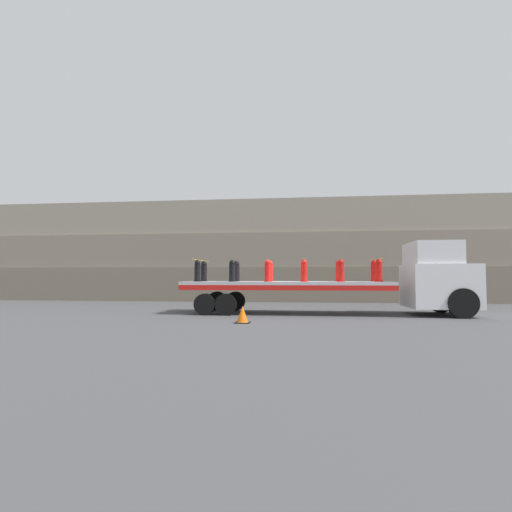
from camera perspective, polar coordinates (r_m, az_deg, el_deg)
name	(u,v)px	position (r m, az deg, el deg)	size (l,w,h in m)	color
ground_plane	(286,313)	(16.86, 4.37, -8.18)	(120.00, 120.00, 0.00)	#474749
rock_cliff	(292,251)	(25.71, 5.21, 0.73)	(60.00, 3.30, 6.37)	#706656
truck_cab	(440,279)	(17.62, 24.79, -2.95)	(2.48, 2.73, 2.91)	silver
flatbed_trailer	(271,288)	(16.83, 2.20, -4.57)	(8.55, 2.53, 1.33)	#B2B2B7
fire_hydrant_black_near_0	(198,271)	(16.83, -8.35, -2.13)	(0.32, 0.47, 0.90)	black
fire_hydrant_black_far_0	(204,271)	(17.86, -7.45, -2.19)	(0.32, 0.47, 0.90)	black
fire_hydrant_black_near_1	(232,271)	(16.50, -3.41, -2.15)	(0.32, 0.47, 0.90)	black
fire_hydrant_black_far_1	(237,271)	(17.56, -2.79, -2.20)	(0.32, 0.47, 0.90)	black
fire_hydrant_red_near_2	(268,271)	(16.31, 1.68, -2.14)	(0.32, 0.47, 0.90)	red
fire_hydrant_red_far_2	(270,271)	(17.37, 2.00, -2.19)	(0.32, 0.47, 0.90)	red
fire_hydrant_red_near_3	(304,271)	(16.24, 6.86, -2.12)	(0.32, 0.47, 0.90)	red
fire_hydrant_red_far_3	(304,271)	(17.31, 6.86, -2.17)	(0.32, 0.47, 0.90)	red
fire_hydrant_red_near_4	(341,271)	(16.30, 12.04, -2.08)	(0.32, 0.47, 0.90)	red
fire_hydrant_red_far_4	(339,271)	(17.37, 11.72, -2.13)	(0.32, 0.47, 0.90)	red
fire_hydrant_red_near_5	(379,271)	(16.50, 17.13, -2.02)	(0.32, 0.47, 0.90)	red
fire_hydrant_red_far_5	(374,271)	(17.55, 16.52, -2.08)	(0.32, 0.47, 0.90)	red
cargo_strap_rear	(201,260)	(17.36, -7.87, -0.62)	(0.05, 2.63, 0.01)	yellow
cargo_strap_middle	(304,260)	(16.78, 6.85, -0.55)	(0.05, 2.63, 0.01)	yellow
cargo_strap_front	(376,259)	(17.04, 16.79, -0.48)	(0.05, 2.63, 0.01)	yellow
traffic_cone	(242,315)	(13.38, -1.94, -8.37)	(0.50, 0.50, 0.57)	black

